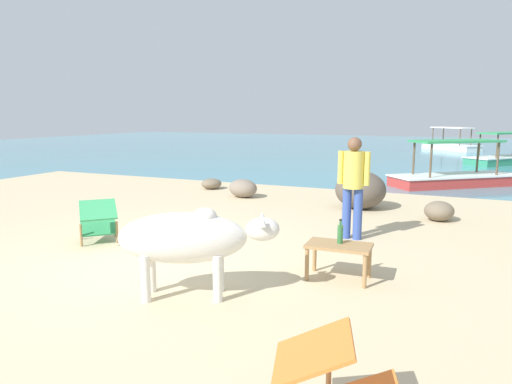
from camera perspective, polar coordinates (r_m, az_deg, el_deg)
The scene contains 15 objects.
sand_beach at distance 6.43m, azimuth -13.86°, elevation -8.58°, with size 18.00×14.00×0.04m, color #CCB78E.
water_surface at distance 27.15m, azimuth 15.68°, elevation 5.06°, with size 60.00×36.00×0.03m, color teal.
cow at distance 4.95m, azimuth -8.61°, elevation -5.79°, with size 1.73×1.05×0.99m.
low_bench_table at distance 5.57m, azimuth 10.32°, elevation -7.16°, with size 0.77×0.46×0.44m.
bottle at distance 5.57m, azimuth 10.49°, elevation -5.14°, with size 0.07×0.07×0.30m.
deck_chair_near at distance 7.36m, azimuth -19.14°, elevation -3.26°, with size 0.92×0.92×0.68m.
deck_chair_far at distance 2.99m, azimuth 10.34°, elevation -22.29°, with size 0.88×0.73×0.68m.
person_standing at distance 7.31m, azimuth 12.09°, elevation 1.47°, with size 0.51×0.32×1.62m.
shore_rock_large at distance 10.94m, azimuth -1.64°, elevation 0.47°, with size 0.74×0.57×0.43m, color gray.
shore_rock_medium at distance 12.25m, azimuth -5.60°, elevation 1.05°, with size 0.55×0.52×0.28m, color #756651.
shore_rock_small at distance 9.85m, azimuth 12.94°, elevation 0.26°, with size 1.05×1.04×0.79m, color brown.
shore_rock_flat at distance 9.18m, azimuth 21.94°, elevation -2.21°, with size 0.57×0.53×0.37m, color #756651.
boat_green at distance 21.24m, azimuth 28.68°, elevation 3.84°, with size 3.22×3.57×1.29m.
boat_white at distance 28.61m, azimuth 23.18°, elevation 5.44°, with size 3.35×3.47×1.29m.
boat_red at distance 14.03m, azimuth 23.56°, elevation 1.84°, with size 3.58×3.21×1.29m.
Camera 1 is at (3.77, -4.82, 2.00)m, focal length 31.96 mm.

